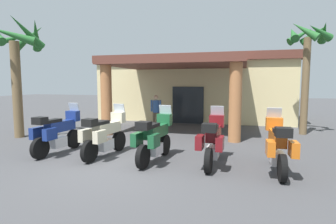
% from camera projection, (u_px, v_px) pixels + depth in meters
% --- Properties ---
extents(ground_plane, '(80.00, 80.00, 0.00)m').
position_uv_depth(ground_plane, '(117.00, 167.00, 7.55)').
color(ground_plane, '#424244').
extents(motel_building, '(12.23, 10.86, 3.99)m').
position_uv_depth(motel_building, '(196.00, 87.00, 18.01)').
color(motel_building, beige).
rests_on(motel_building, ground_plane).
extents(motorcycle_blue, '(0.72, 2.21, 1.61)m').
position_uv_depth(motorcycle_blue, '(57.00, 132.00, 8.93)').
color(motorcycle_blue, black).
rests_on(motorcycle_blue, ground_plane).
extents(motorcycle_cream, '(0.74, 2.21, 1.61)m').
position_uv_depth(motorcycle_cream, '(105.00, 135.00, 8.54)').
color(motorcycle_cream, black).
rests_on(motorcycle_cream, ground_plane).
extents(motorcycle_green, '(0.73, 2.21, 1.61)m').
position_uv_depth(motorcycle_green, '(154.00, 138.00, 7.98)').
color(motorcycle_green, black).
rests_on(motorcycle_green, ground_plane).
extents(motorcycle_maroon, '(0.70, 2.21, 1.61)m').
position_uv_depth(motorcycle_maroon, '(213.00, 141.00, 7.64)').
color(motorcycle_maroon, black).
rests_on(motorcycle_maroon, ground_plane).
extents(motorcycle_orange, '(0.73, 2.21, 1.61)m').
position_uv_depth(motorcycle_orange, '(278.00, 146.00, 7.02)').
color(motorcycle_orange, black).
rests_on(motorcycle_orange, ground_plane).
extents(pedestrian, '(0.53, 0.32, 1.72)m').
position_uv_depth(pedestrian, '(156.00, 110.00, 13.56)').
color(pedestrian, brown).
rests_on(pedestrian, ground_plane).
extents(palm_tree_near_portico, '(1.82, 1.99, 4.99)m').
position_uv_depth(palm_tree_near_portico, '(308.00, 50.00, 11.93)').
color(palm_tree_near_portico, brown).
rests_on(palm_tree_near_portico, ground_plane).
extents(palm_tree_roadside, '(2.61, 2.59, 4.98)m').
position_uv_depth(palm_tree_roadside, '(15.00, 51.00, 11.27)').
color(palm_tree_roadside, brown).
rests_on(palm_tree_roadside, ground_plane).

